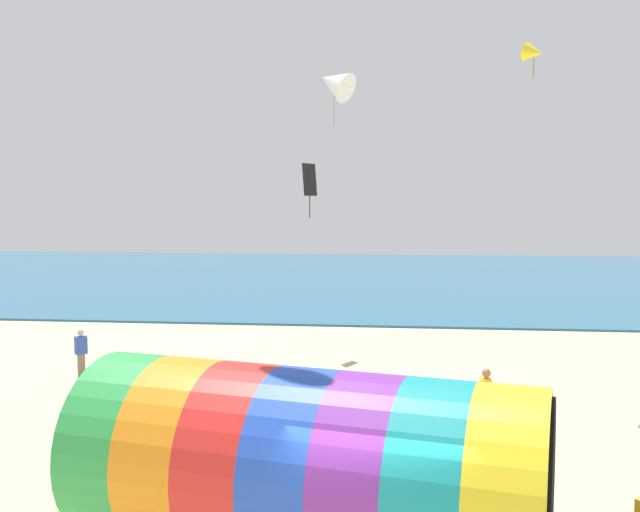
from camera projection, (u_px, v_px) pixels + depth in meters
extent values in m
cube|color=#236084|center=(391.00, 277.00, 50.81)|extent=(120.00, 40.00, 0.10)
cylinder|color=green|center=(136.00, 444.00, 11.95)|extent=(1.68, 3.16, 3.01)
cylinder|color=orange|center=(190.00, 451.00, 11.62)|extent=(1.68, 3.16, 3.01)
cylinder|color=red|center=(246.00, 458.00, 11.28)|extent=(1.68, 3.16, 3.01)
cylinder|color=blue|center=(306.00, 466.00, 10.94)|extent=(1.68, 3.16, 3.01)
cylinder|color=purple|center=(370.00, 475.00, 10.61)|extent=(1.68, 3.16, 3.01)
cylinder|color=teal|center=(438.00, 484.00, 10.27)|extent=(1.68, 3.16, 3.01)
cylinder|color=yellow|center=(511.00, 493.00, 9.93)|extent=(1.68, 3.16, 3.01)
cylinder|color=black|center=(551.00, 499.00, 9.76)|extent=(0.70, 2.71, 2.77)
cone|color=white|center=(334.00, 83.00, 20.44)|extent=(1.47, 1.33, 1.19)
cylinder|color=gray|center=(334.00, 109.00, 20.50)|extent=(0.03, 0.03, 0.98)
cone|color=yellow|center=(534.00, 52.00, 20.14)|extent=(0.82, 0.79, 0.63)
cylinder|color=olive|center=(533.00, 68.00, 20.17)|extent=(0.03, 0.03, 0.57)
cube|color=black|center=(310.00, 180.00, 25.97)|extent=(0.48, 0.78, 1.18)
cylinder|color=black|center=(310.00, 202.00, 26.04)|extent=(0.03, 0.03, 1.18)
cylinder|color=#383D56|center=(485.00, 420.00, 16.81)|extent=(0.24, 0.24, 0.80)
cube|color=yellow|center=(486.00, 391.00, 16.75)|extent=(0.24, 0.37, 0.60)
sphere|color=#9E7051|center=(486.00, 373.00, 16.72)|extent=(0.22, 0.22, 0.22)
cylinder|color=#726651|center=(81.00, 366.00, 22.37)|extent=(0.24, 0.24, 0.75)
cube|color=#2D4CA5|center=(81.00, 345.00, 22.32)|extent=(0.42, 0.40, 0.56)
sphere|color=tan|center=(81.00, 332.00, 22.28)|extent=(0.20, 0.20, 0.20)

